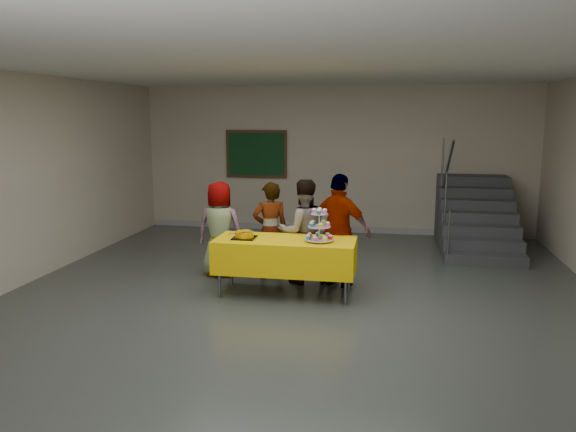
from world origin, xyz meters
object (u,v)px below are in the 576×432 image
bake_table (285,255)px  bear_cake (244,234)px  staircase (475,220)px  schoolchild_a (220,229)px  schoolchild_c (303,232)px  cupcake_stand (319,229)px  noticeboard (256,154)px  schoolchild_d (339,231)px  schoolchild_b (270,230)px

bake_table → bear_cake: bear_cake is taller
staircase → schoolchild_a: bearing=-146.4°
schoolchild_a → schoolchild_c: size_ratio=0.95×
bear_cake → staircase: 4.93m
cupcake_stand → schoolchild_a: schoolchild_a is taller
cupcake_stand → schoolchild_a: size_ratio=0.31×
cupcake_stand → noticeboard: size_ratio=0.34×
schoolchild_d → staircase: 3.68m
schoolchild_d → bear_cake: bearing=47.0°
bake_table → schoolchild_a: 1.38m
schoolchild_b → noticeboard: size_ratio=1.11×
noticeboard → schoolchild_b: bearing=-73.3°
schoolchild_d → schoolchild_c: bearing=14.7°
bake_table → staircase: 4.51m
schoolchild_a → noticeboard: size_ratio=1.11×
schoolchild_d → cupcake_stand: bearing=91.7°
staircase → schoolchild_d: bearing=-127.6°
cupcake_stand → staircase: bearing=55.0°
schoolchild_a → noticeboard: 3.65m
schoolchild_a → staircase: staircase is taller
bake_table → schoolchild_b: 0.85m
bear_cake → schoolchild_b: (0.18, 0.80, -0.10)m
schoolchild_d → noticeboard: bearing=-38.8°
bake_table → schoolchild_c: (0.15, 0.59, 0.20)m
noticeboard → staircase: bearing=-10.9°
schoolchild_b → schoolchild_d: 1.07m
bear_cake → schoolchild_a: (-0.59, 0.79, -0.11)m
schoolchild_c → schoolchild_d: (0.53, -0.07, 0.05)m
cupcake_stand → noticeboard: bearing=113.6°
schoolchild_b → bake_table: bearing=93.6°
schoolchild_c → staircase: size_ratio=0.63×
staircase → cupcake_stand: bearing=-125.0°
schoolchild_d → schoolchild_a: bearing=15.1°
cupcake_stand → bear_cake: bearing=179.6°
cupcake_stand → staircase: (2.45, 3.49, -0.45)m
schoolchild_c → staircase: (2.77, 2.84, -0.27)m
bake_table → staircase: bearing=49.7°
bake_table → noticeboard: (-1.43, 4.27, 1.04)m
bear_cake → schoolchild_d: size_ratio=0.22×
bear_cake → schoolchild_c: schoolchild_c is taller
schoolchild_d → noticeboard: 4.37m
schoolchild_c → noticeboard: bearing=-88.7°
schoolchild_d → noticeboard: noticeboard is taller
bear_cake → schoolchild_d: bearing=25.2°
cupcake_stand → staircase: size_ratio=0.19×
schoolchild_b → staircase: bearing=-163.2°
schoolchild_a → staircase: 4.88m
staircase → noticeboard: 4.56m
noticeboard → cupcake_stand: bearing=-66.4°
bake_table → schoolchild_b: bearing=116.2°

